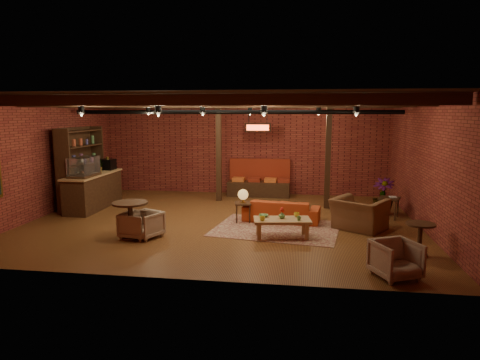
# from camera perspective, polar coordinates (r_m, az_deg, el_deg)

# --- Properties ---
(floor) EXTENTS (10.00, 10.00, 0.00)m
(floor) POSITION_cam_1_polar(r_m,az_deg,el_deg) (11.35, -2.32, -5.50)
(floor) COLOR #401D10
(floor) RESTS_ON ground
(ceiling) EXTENTS (10.00, 8.00, 0.02)m
(ceiling) POSITION_cam_1_polar(r_m,az_deg,el_deg) (10.99, -2.43, 10.86)
(ceiling) COLOR black
(ceiling) RESTS_ON wall_back
(wall_back) EXTENTS (10.00, 0.02, 3.20)m
(wall_back) POSITION_cam_1_polar(r_m,az_deg,el_deg) (14.99, 0.43, 4.27)
(wall_back) COLOR maroon
(wall_back) RESTS_ON ground
(wall_front) EXTENTS (10.00, 0.02, 3.20)m
(wall_front) POSITION_cam_1_polar(r_m,az_deg,el_deg) (7.20, -8.21, -1.06)
(wall_front) COLOR maroon
(wall_front) RESTS_ON ground
(wall_left) EXTENTS (0.02, 8.00, 3.20)m
(wall_left) POSITION_cam_1_polar(r_m,az_deg,el_deg) (12.94, -24.72, 2.68)
(wall_left) COLOR maroon
(wall_left) RESTS_ON ground
(wall_right) EXTENTS (0.02, 8.00, 3.20)m
(wall_right) POSITION_cam_1_polar(r_m,az_deg,el_deg) (11.27, 23.49, 1.93)
(wall_right) COLOR maroon
(wall_right) RESTS_ON ground
(ceiling_beams) EXTENTS (9.80, 6.40, 0.22)m
(ceiling_beams) POSITION_cam_1_polar(r_m,az_deg,el_deg) (10.99, -2.43, 10.24)
(ceiling_beams) COLOR black
(ceiling_beams) RESTS_ON ceiling
(ceiling_pipe) EXTENTS (9.60, 0.12, 0.12)m
(ceiling_pipe) POSITION_cam_1_polar(r_m,az_deg,el_deg) (12.56, -1.06, 9.05)
(ceiling_pipe) COLOR black
(ceiling_pipe) RESTS_ON ceiling
(post_left) EXTENTS (0.16, 0.16, 3.20)m
(post_left) POSITION_cam_1_polar(r_m,az_deg,el_deg) (13.71, -2.85, 3.81)
(post_left) COLOR black
(post_left) RESTS_ON ground
(post_right) EXTENTS (0.16, 0.16, 3.20)m
(post_right) POSITION_cam_1_polar(r_m,az_deg,el_deg) (12.88, 11.66, 3.30)
(post_right) COLOR black
(post_right) RESTS_ON ground
(service_counter) EXTENTS (0.80, 2.50, 1.60)m
(service_counter) POSITION_cam_1_polar(r_m,az_deg,el_deg) (13.45, -18.97, -0.21)
(service_counter) COLOR black
(service_counter) RESTS_ON ground
(plant_counter) EXTENTS (0.35, 0.39, 0.30)m
(plant_counter) POSITION_cam_1_polar(r_m,az_deg,el_deg) (13.52, -18.30, 1.67)
(plant_counter) COLOR #337F33
(plant_counter) RESTS_ON service_counter
(shelving_hutch) EXTENTS (0.52, 2.00, 2.40)m
(shelving_hutch) POSITION_cam_1_polar(r_m,az_deg,el_deg) (13.67, -20.36, 1.55)
(shelving_hutch) COLOR black
(shelving_hutch) RESTS_ON ground
(banquette) EXTENTS (2.10, 0.70, 1.00)m
(banquette) POSITION_cam_1_polar(r_m,az_deg,el_deg) (14.61, 2.52, -0.21)
(banquette) COLOR maroon
(banquette) RESTS_ON ground
(service_sign) EXTENTS (0.86, 0.06, 0.30)m
(service_sign) POSITION_cam_1_polar(r_m,az_deg,el_deg) (13.98, 2.39, 7.00)
(service_sign) COLOR #E83F17
(service_sign) RESTS_ON ceiling
(ceiling_spotlights) EXTENTS (6.40, 4.40, 0.28)m
(ceiling_spotlights) POSITION_cam_1_polar(r_m,az_deg,el_deg) (10.99, -2.42, 9.09)
(ceiling_spotlights) COLOR black
(ceiling_spotlights) RESTS_ON ceiling
(rug) EXTENTS (3.30, 2.71, 0.01)m
(rug) POSITION_cam_1_polar(r_m,az_deg,el_deg) (10.67, 4.87, -6.46)
(rug) COLOR maroon
(rug) RESTS_ON floor
(sofa) EXTENTS (2.06, 1.01, 0.58)m
(sofa) POSITION_cam_1_polar(r_m,az_deg,el_deg) (11.33, 5.55, -4.06)
(sofa) COLOR #A53617
(sofa) RESTS_ON floor
(coffee_table) EXTENTS (1.37, 0.83, 0.69)m
(coffee_table) POSITION_cam_1_polar(r_m,az_deg,el_deg) (9.85, 5.55, -5.45)
(coffee_table) COLOR #A5844D
(coffee_table) RESTS_ON floor
(side_table_lamp) EXTENTS (0.48, 0.48, 0.87)m
(side_table_lamp) POSITION_cam_1_polar(r_m,az_deg,el_deg) (11.14, 0.41, -2.29)
(side_table_lamp) COLOR black
(side_table_lamp) RESTS_ON floor
(round_table_left) EXTENTS (0.80, 0.80, 0.84)m
(round_table_left) POSITION_cam_1_polar(r_m,az_deg,el_deg) (10.06, -14.41, -4.38)
(round_table_left) COLOR black
(round_table_left) RESTS_ON floor
(armchair_a) EXTENTS (0.70, 0.73, 0.66)m
(armchair_a) POSITION_cam_1_polar(r_m,az_deg,el_deg) (10.10, -13.61, -5.67)
(armchair_a) COLOR beige
(armchair_a) RESTS_ON floor
(armchair_b) EXTENTS (0.85, 0.83, 0.67)m
(armchair_b) POSITION_cam_1_polar(r_m,az_deg,el_deg) (10.07, -12.54, -5.64)
(armchair_b) COLOR beige
(armchair_b) RESTS_ON floor
(armchair_right) EXTENTS (1.41, 1.29, 1.03)m
(armchair_right) POSITION_cam_1_polar(r_m,az_deg,el_deg) (10.86, 15.64, -3.72)
(armchair_right) COLOR brown
(armchair_right) RESTS_ON floor
(side_table_book) EXTENTS (0.66, 0.66, 0.59)m
(side_table_book) POSITION_cam_1_polar(r_m,az_deg,el_deg) (12.25, 19.27, -2.40)
(side_table_book) COLOR black
(side_table_book) RESTS_ON floor
(round_table_right) EXTENTS (0.57, 0.57, 0.67)m
(round_table_right) POSITION_cam_1_polar(r_m,az_deg,el_deg) (9.30, 22.88, -6.66)
(round_table_right) COLOR black
(round_table_right) RESTS_ON floor
(armchair_far) EXTENTS (0.91, 0.89, 0.72)m
(armchair_far) POSITION_cam_1_polar(r_m,az_deg,el_deg) (7.98, 20.07, -9.70)
(armchair_far) COLOR beige
(armchair_far) RESTS_ON floor
(plant_tall) EXTENTS (2.22, 2.22, 3.06)m
(plant_tall) POSITION_cam_1_polar(r_m,az_deg,el_deg) (12.53, 18.76, 2.53)
(plant_tall) COLOR #4C7F4C
(plant_tall) RESTS_ON floor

